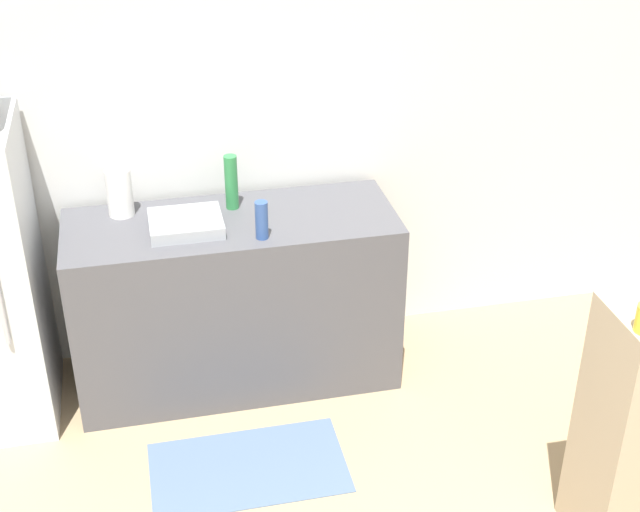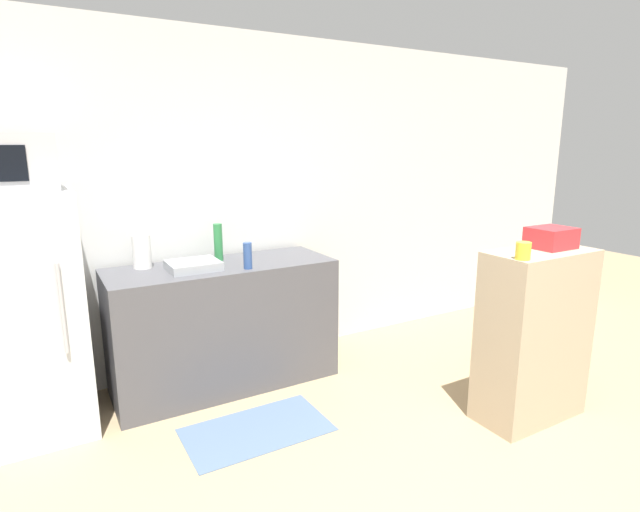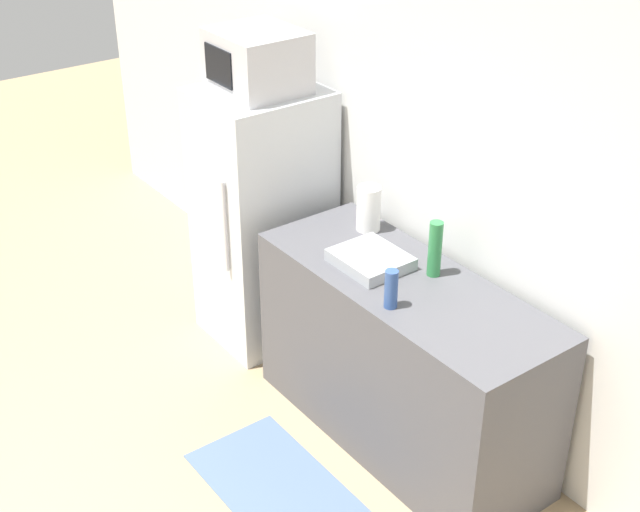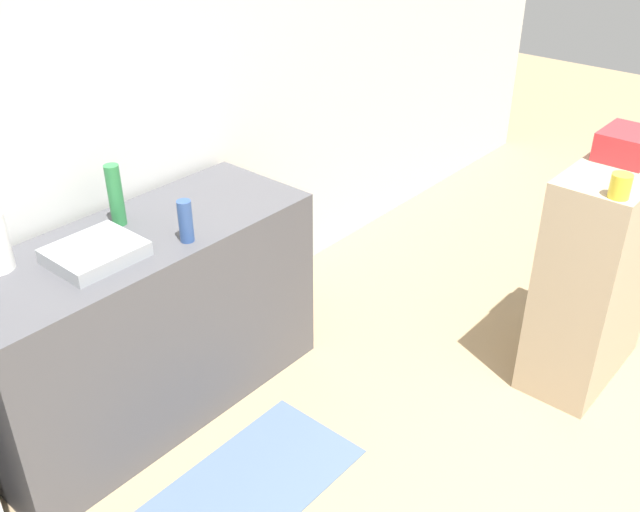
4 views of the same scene
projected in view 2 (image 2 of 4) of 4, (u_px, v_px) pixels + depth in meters
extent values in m
cube|color=silver|center=(230.00, 205.00, 3.93)|extent=(8.00, 0.06, 2.60)
cube|color=silver|center=(31.00, 315.00, 3.02)|extent=(0.59, 0.65, 1.51)
cylinder|color=#B7B7BC|center=(62.00, 309.00, 2.79)|extent=(0.02, 0.02, 0.53)
cube|color=#BCBCC1|center=(11.00, 162.00, 2.82)|extent=(0.46, 0.41, 0.32)
cube|color=#4C4C51|center=(224.00, 325.00, 3.69)|extent=(1.61, 0.61, 0.92)
cube|color=#9EA3A8|center=(193.00, 265.00, 3.44)|extent=(0.34, 0.30, 0.06)
cylinder|color=#2D7F42|center=(218.00, 242.00, 3.69)|extent=(0.06, 0.06, 0.28)
cylinder|color=#2D4C8C|center=(248.00, 256.00, 3.45)|extent=(0.06, 0.06, 0.18)
cube|color=tan|center=(534.00, 336.00, 3.21)|extent=(0.72, 0.36, 1.12)
cube|color=red|center=(551.00, 238.00, 3.16)|extent=(0.27, 0.22, 0.13)
cylinder|color=yellow|center=(523.00, 251.00, 2.84)|extent=(0.08, 0.08, 0.10)
cylinder|color=white|center=(142.00, 251.00, 3.46)|extent=(0.12, 0.12, 0.24)
cube|color=slate|center=(257.00, 429.00, 3.15)|extent=(0.90, 0.52, 0.01)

